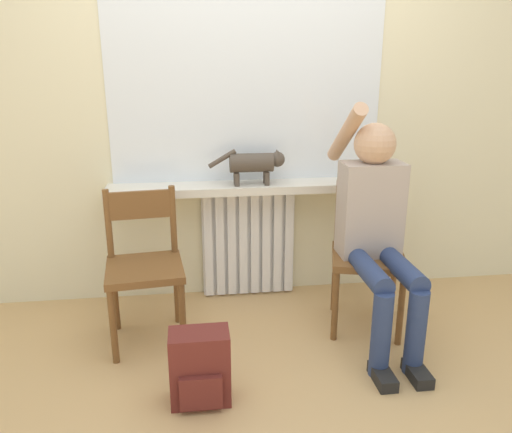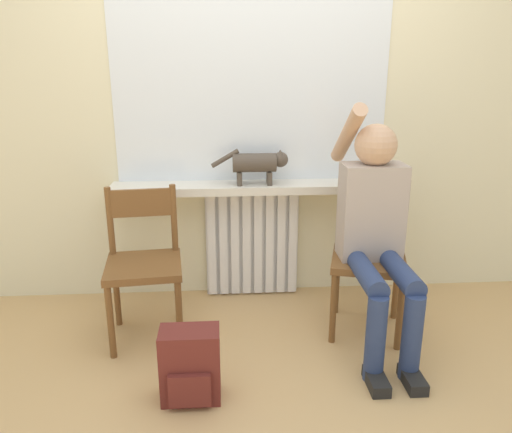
{
  "view_description": "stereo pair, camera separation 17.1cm",
  "coord_description": "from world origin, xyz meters",
  "px_view_note": "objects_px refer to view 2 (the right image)",
  "views": [
    {
      "loc": [
        -0.35,
        -1.94,
        1.51
      ],
      "look_at": [
        0.0,
        0.76,
        0.66
      ],
      "focal_mm": 35.0,
      "sensor_mm": 36.0,
      "label": 1
    },
    {
      "loc": [
        -0.18,
        -1.95,
        1.51
      ],
      "look_at": [
        0.0,
        0.76,
        0.66
      ],
      "focal_mm": 35.0,
      "sensor_mm": 36.0,
      "label": 2
    }
  ],
  "objects_px": {
    "chair_left": "(144,261)",
    "backpack": "(190,366)",
    "chair_right": "(369,256)",
    "person": "(376,225)",
    "cat": "(258,163)"
  },
  "relations": [
    {
      "from": "backpack",
      "to": "chair_left",
      "type": "bearing_deg",
      "value": 114.94
    },
    {
      "from": "chair_left",
      "to": "chair_right",
      "type": "height_order",
      "value": "same"
    },
    {
      "from": "person",
      "to": "cat",
      "type": "height_order",
      "value": "person"
    },
    {
      "from": "chair_left",
      "to": "backpack",
      "type": "relative_size",
      "value": 2.39
    },
    {
      "from": "person",
      "to": "backpack",
      "type": "relative_size",
      "value": 3.71
    },
    {
      "from": "cat",
      "to": "chair_right",
      "type": "bearing_deg",
      "value": -33.6
    },
    {
      "from": "chair_right",
      "to": "person",
      "type": "height_order",
      "value": "person"
    },
    {
      "from": "person",
      "to": "cat",
      "type": "distance_m",
      "value": 0.83
    },
    {
      "from": "chair_right",
      "to": "backpack",
      "type": "bearing_deg",
      "value": -132.99
    },
    {
      "from": "chair_right",
      "to": "person",
      "type": "relative_size",
      "value": 0.64
    },
    {
      "from": "cat",
      "to": "backpack",
      "type": "xyz_separation_m",
      "value": [
        -0.39,
        -1.01,
        -0.74
      ]
    },
    {
      "from": "person",
      "to": "backpack",
      "type": "xyz_separation_m",
      "value": [
        -0.98,
        -0.48,
        -0.51
      ]
    },
    {
      "from": "chair_right",
      "to": "backpack",
      "type": "relative_size",
      "value": 2.39
    },
    {
      "from": "cat",
      "to": "backpack",
      "type": "height_order",
      "value": "cat"
    },
    {
      "from": "chair_left",
      "to": "chair_right",
      "type": "xyz_separation_m",
      "value": [
        1.27,
        -0.0,
        0.0
      ]
    }
  ]
}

